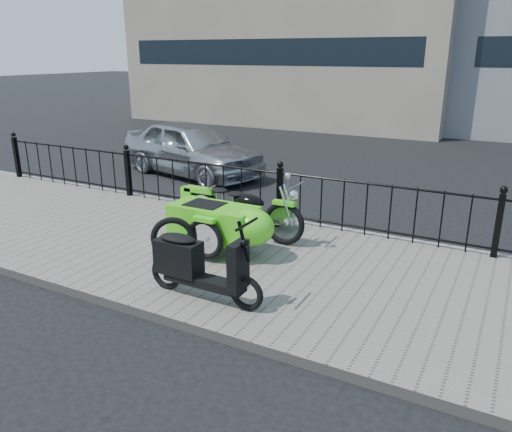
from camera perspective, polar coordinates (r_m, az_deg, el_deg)
The scene contains 8 objects.
ground at distance 7.89m, azimuth -1.44°, elevation -4.00°, with size 120.00×120.00×0.00m, color black.
sidewalk at distance 7.48m, azimuth -3.36°, elevation -4.84°, with size 30.00×3.80×0.12m, color gray.
curb at distance 9.07m, azimuth 3.07°, elevation -0.62°, with size 30.00×0.10×0.12m, color gray.
iron_fence at distance 8.79m, azimuth 2.74°, elevation 2.37°, with size 14.11×0.11×1.08m.
motorcycle_sidecar at distance 7.45m, azimuth -3.12°, elevation -0.52°, with size 2.28×1.48×0.98m.
scooter at distance 6.08m, azimuth -6.85°, elevation -5.60°, with size 1.60×0.47×1.08m.
spare_tire at distance 7.25m, azimuth -9.46°, elevation -2.55°, with size 0.65×0.65×0.09m, color black.
sedan_car at distance 12.77m, azimuth -7.39°, elevation 7.70°, with size 1.63×4.05×1.38m, color #A9ABB0.
Camera 1 is at (3.65, -6.34, 2.98)m, focal length 35.00 mm.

